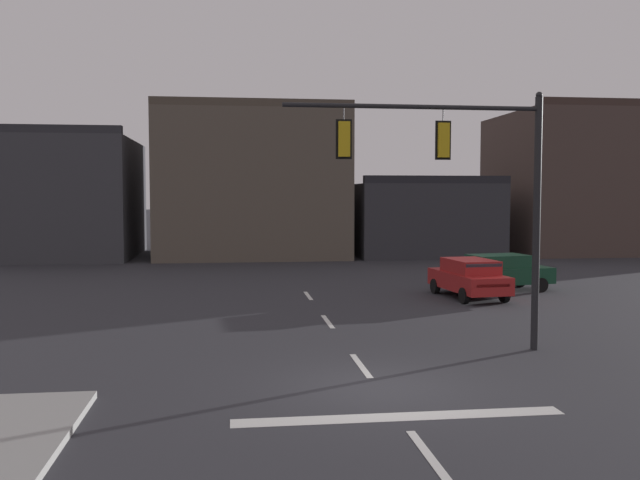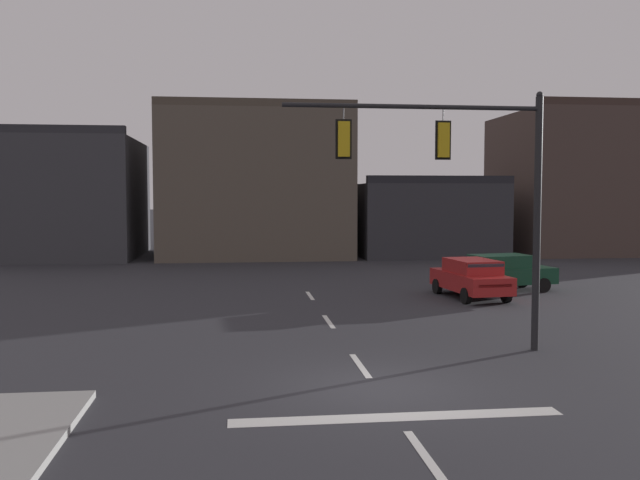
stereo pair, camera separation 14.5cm
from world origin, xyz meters
The scene contains 7 objects.
ground_plane centered at (0.00, 0.00, 0.00)m, with size 400.00×400.00×0.00m, color #2B2B30.
stop_bar_paint centered at (0.00, -2.00, 0.00)m, with size 6.40×0.50×0.01m, color silver.
lane_centreline centered at (0.00, 2.00, 0.00)m, with size 0.16×26.40×0.01m.
signal_mast_near_side centered at (3.05, 3.12, 4.76)m, with size 6.97×0.36×6.97m.
car_lot_nearside centered at (6.48, 12.54, 0.86)m, with size 2.27×4.59×1.61m.
car_lot_middle centered at (8.55, 14.36, 0.86)m, with size 4.63×2.44×1.61m.
building_row centered at (8.85, 34.42, 4.44)m, with size 55.51×11.86×10.69m.
Camera 1 is at (-3.12, -14.54, 4.20)m, focal length 38.65 mm.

